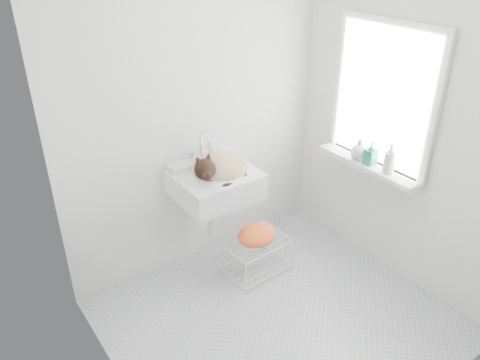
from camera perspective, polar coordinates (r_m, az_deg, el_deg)
floor at (r=3.48m, az=4.63°, el=-16.28°), size 2.20×2.00×0.02m
back_wall at (r=3.50m, az=-5.20°, el=8.41°), size 2.20×0.02×2.50m
right_wall at (r=3.52m, az=19.44°, el=7.01°), size 0.02×2.00×2.50m
left_wall at (r=2.26m, az=-16.07°, el=-4.58°), size 0.02×2.00×2.50m
window_glass at (r=3.59m, az=17.01°, el=9.48°), size 0.01×0.80×1.00m
window_frame at (r=3.57m, az=16.85°, el=9.45°), size 0.04×0.90×1.10m
windowsill at (r=3.72m, az=15.17°, el=1.73°), size 0.16×0.88×0.04m
sink at (r=3.44m, az=-3.00°, el=0.88°), size 0.59×0.52×0.24m
faucet at (r=3.52m, az=-4.66°, el=4.00°), size 0.22×0.15×0.22m
cat at (r=3.42m, az=-2.69°, el=1.42°), size 0.45×0.35×0.28m
wire_rack at (r=3.77m, az=1.94°, el=-8.98°), size 0.50×0.36×0.29m
towel at (r=3.65m, az=2.03°, el=-7.09°), size 0.32×0.23×0.13m
bottle_a at (r=3.61m, az=17.35°, el=0.86°), size 0.09×0.09×0.19m
bottle_b at (r=3.70m, az=15.30°, el=1.87°), size 0.09×0.08×0.18m
bottle_c at (r=3.76m, az=14.02°, el=2.50°), size 0.15×0.15×0.16m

